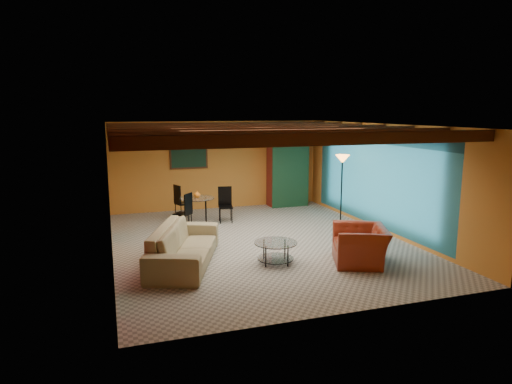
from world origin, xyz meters
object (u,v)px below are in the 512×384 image
object	(u,v)px
potted_plant	(288,132)
dining_table	(197,206)
armchair	(360,245)
vase	(197,184)
armoire	(287,173)
coffee_table	(276,252)
floor_lamp	(341,190)
sofa	(184,245)

from	to	relation	value
potted_plant	dining_table	bearing A→B (deg)	-155.51
armchair	vase	world-z (taller)	vase
armoire	potted_plant	xyz separation A→B (m)	(0.00, 0.00, 1.30)
dining_table	armoire	bearing A→B (deg)	24.49
armchair	coffee_table	bearing A→B (deg)	-86.22
floor_lamp	vase	size ratio (longest dim) A/B	9.56
floor_lamp	potted_plant	distance (m)	3.12
dining_table	floor_lamp	bearing A→B (deg)	-19.43
vase	potted_plant	bearing A→B (deg)	24.49
armoire	floor_lamp	size ratio (longest dim) A/B	1.11
potted_plant	sofa	bearing A→B (deg)	-131.14
floor_lamp	potted_plant	world-z (taller)	potted_plant
dining_table	potted_plant	world-z (taller)	potted_plant
armoire	armchair	bearing A→B (deg)	-98.59
sofa	dining_table	distance (m)	3.34
sofa	coffee_table	xyz separation A→B (m)	(1.73, -0.54, -0.16)
vase	sofa	bearing A→B (deg)	-105.32
coffee_table	vase	xyz separation A→B (m)	(-0.85, 3.75, 0.85)
armoire	floor_lamp	world-z (taller)	armoire
armchair	floor_lamp	xyz separation A→B (m)	(1.20, 2.99, 0.57)
dining_table	potted_plant	xyz separation A→B (m)	(3.20, 1.46, 1.86)
potted_plant	coffee_table	bearing A→B (deg)	-114.28
armchair	coffee_table	world-z (taller)	armchair
dining_table	armchair	bearing A→B (deg)	-60.14
sofa	floor_lamp	xyz separation A→B (m)	(4.54, 1.93, 0.56)
coffee_table	sofa	bearing A→B (deg)	162.83
armchair	coffee_table	size ratio (longest dim) A/B	1.33
potted_plant	vase	world-z (taller)	potted_plant
dining_table	floor_lamp	xyz separation A→B (m)	(3.65, -1.29, 0.45)
sofa	vase	size ratio (longest dim) A/B	13.35
sofa	armchair	world-z (taller)	sofa
sofa	coffee_table	distance (m)	1.82
floor_lamp	vase	xyz separation A→B (m)	(-3.65, 1.29, 0.13)
vase	armoire	bearing A→B (deg)	24.49
sofa	potted_plant	xyz separation A→B (m)	(4.09, 4.68, 1.96)
armoire	sofa	bearing A→B (deg)	-132.31
armchair	dining_table	distance (m)	4.94
coffee_table	vase	bearing A→B (deg)	102.80
potted_plant	vase	bearing A→B (deg)	-155.51
coffee_table	vase	world-z (taller)	vase
dining_table	potted_plant	size ratio (longest dim) A/B	3.75
armoire	potted_plant	distance (m)	1.30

